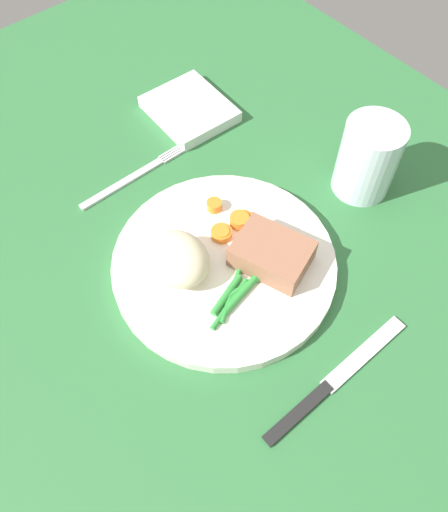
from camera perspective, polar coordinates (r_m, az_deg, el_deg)
name	(u,v)px	position (r cm, az deg, el deg)	size (l,w,h in cm)	color
dining_table	(232,258)	(65.21, 0.84, -0.17)	(120.00, 90.00, 2.00)	#2D6B38
dinner_plate	(224,264)	(62.57, 0.00, -0.89)	(26.73, 26.73, 1.60)	white
meat_portion	(272,254)	(60.80, 5.23, 0.25)	(8.57, 6.41, 3.13)	#936047
mashed_potatoes	(178,259)	(59.46, -5.05, -0.32)	(7.83, 6.80, 4.71)	beige
carrot_slices	(228,223)	(64.29, 0.47, 3.60)	(6.06, 6.23, 1.26)	orange
green_beans	(236,293)	(59.26, 1.32, -4.05)	(5.01, 9.28, 0.88)	#2D8C38
fork	(133,177)	(72.62, -9.89, 8.47)	(1.44, 16.60, 0.40)	silver
knife	(334,381)	(58.12, 11.85, -13.21)	(1.70, 20.50, 0.64)	black
water_glass	(367,162)	(69.98, 15.28, 9.81)	(7.57, 7.57, 10.36)	silver
napkin	(190,109)	(80.17, -3.78, 15.69)	(12.00, 10.25, 1.73)	white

